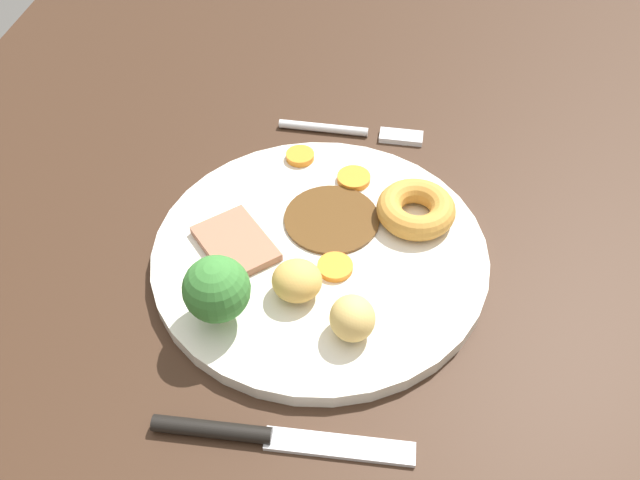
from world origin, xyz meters
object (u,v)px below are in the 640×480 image
roast_potato_right (352,318)px  yorkshire_pudding (416,209)px  carrot_coin_side (335,267)px  broccoli_floret (217,290)px  knife (259,435)px  roast_potato_left (297,281)px  meat_slice_main (236,244)px  carrot_coin_back (300,156)px  dinner_plate (320,253)px  fork (355,131)px  carrot_coin_front (354,178)px

roast_potato_right → yorkshire_pudding: bearing=161.3°
carrot_coin_side → broccoli_floret: broccoli_floret is taller
broccoli_floret → knife: (9.01, 4.66, -4.34)cm
yorkshire_pudding → knife: yorkshire_pudding is taller
roast_potato_left → carrot_coin_side: (-2.90, 2.74, -1.27)cm
yorkshire_pudding → roast_potato_right: roast_potato_right is taller
meat_slice_main → carrot_coin_back: size_ratio=2.59×
roast_potato_right → carrot_coin_side: bearing=-162.0°
meat_slice_main → roast_potato_right: bearing=55.0°
dinner_plate → yorkshire_pudding: size_ratio=4.11×
roast_potato_left → dinner_plate: bearing=167.1°
dinner_plate → yorkshire_pudding: (-4.70, 7.97, 1.83)cm
roast_potato_left → roast_potato_right: 5.73cm
roast_potato_left → carrot_coin_side: bearing=136.7°
roast_potato_right → broccoli_floret: (-0.11, -10.28, 1.63)cm
roast_potato_left → broccoli_floret: 6.63cm
meat_slice_main → carrot_coin_back: bearing=163.1°
roast_potato_right → carrot_coin_back: (-19.87, -7.04, -1.43)cm
roast_potato_right → knife: (8.91, -5.62, -2.70)cm
carrot_coin_back → carrot_coin_side: (13.74, 5.05, -0.05)cm
yorkshire_pudding → broccoli_floret: size_ratio=1.17×
broccoli_floret → fork: bearing=162.7°
carrot_coin_front → fork: bearing=-175.8°
carrot_coin_side → carrot_coin_front: bearing=177.5°
yorkshire_pudding → roast_potato_left: roast_potato_left is taller
meat_slice_main → roast_potato_right: 13.22cm
broccoli_floret → knife: size_ratio=0.33×
dinner_plate → carrot_coin_back: (-11.53, -3.48, 1.02)cm
dinner_plate → fork: (-17.85, 1.41, -0.31)cm
roast_potato_left → broccoli_floret: broccoli_floret is taller
carrot_coin_back → roast_potato_right: bearing=19.5°
yorkshire_pudding → carrot_coin_back: (-6.84, -11.46, -0.81)cm
fork → carrot_coin_back: bearing=-125.9°
carrot_coin_back → broccoli_floret: (19.77, -3.24, 3.07)cm
meat_slice_main → fork: size_ratio=0.47×
yorkshire_pudding → carrot_coin_back: 13.37cm
carrot_coin_front → carrot_coin_back: size_ratio=1.14×
roast_potato_right → carrot_coin_front: bearing=-175.0°
dinner_plate → meat_slice_main: (0.80, -7.22, 1.10)cm
yorkshire_pudding → carrot_coin_side: (6.91, -6.41, -0.85)cm
dinner_plate → roast_potato_left: (5.11, -1.17, 2.25)cm
fork → knife: size_ratio=0.83×
broccoli_floret → carrot_coin_front: bearing=153.0°
meat_slice_main → roast_potato_right: size_ratio=1.95×
broccoli_floret → fork: broccoli_floret is taller
carrot_coin_front → carrot_coin_side: size_ratio=1.06×
carrot_coin_side → broccoli_floret: (6.02, -8.29, 3.11)cm
meat_slice_main → broccoli_floret: size_ratio=1.19×
yorkshire_pudding → meat_slice_main: bearing=-70.1°
carrot_coin_back → broccoli_floret: bearing=-9.3°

